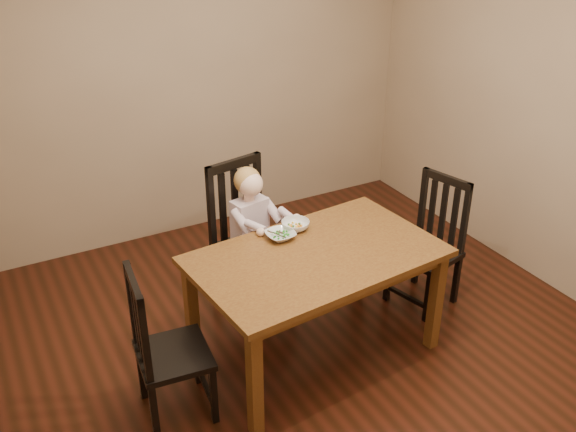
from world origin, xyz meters
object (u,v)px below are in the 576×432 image
chair_child (248,239)px  chair_right (430,244)px  bowl_veg (295,225)px  chair_left (164,349)px  dining_table (316,266)px  bowl_peas (280,235)px  toddler (252,224)px

chair_child → chair_right: chair_child is taller
chair_child → bowl_veg: (0.16, -0.42, 0.27)m
chair_child → bowl_veg: 0.52m
chair_child → chair_left: chair_child is taller
dining_table → chair_left: (-1.03, -0.06, -0.21)m
dining_table → chair_left: size_ratio=1.66×
chair_left → chair_right: (2.08, 0.20, 0.00)m
chair_left → bowl_veg: bearing=116.3°
bowl_peas → bowl_veg: (0.15, 0.06, 0.01)m
bowl_peas → dining_table: bearing=-68.5°
chair_child → chair_right: 1.32m
chair_child → chair_left: size_ratio=1.13×
chair_left → chair_right: size_ratio=0.99×
bowl_veg → chair_right: bearing=-11.1°
toddler → bowl_veg: toddler is taller
chair_left → bowl_peas: chair_left is taller
chair_right → bowl_peas: (-1.15, 0.13, 0.32)m
toddler → bowl_peas: 0.44m
chair_right → bowl_veg: size_ratio=5.27×
chair_left → bowl_veg: size_ratio=5.23×
chair_right → toddler: size_ratio=1.74×
dining_table → chair_child: 0.78m
chair_right → bowl_peas: 1.21m
chair_child → bowl_veg: bearing=99.8°
toddler → bowl_peas: size_ratio=3.00×
dining_table → bowl_veg: bowl_veg is taller
chair_left → bowl_veg: chair_left is taller
toddler → chair_right: bearing=142.9°
dining_table → bowl_veg: size_ratio=8.67×
dining_table → chair_left: chair_left is taller
toddler → bowl_veg: bearing=101.1°
bowl_peas → chair_right: bearing=-6.6°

